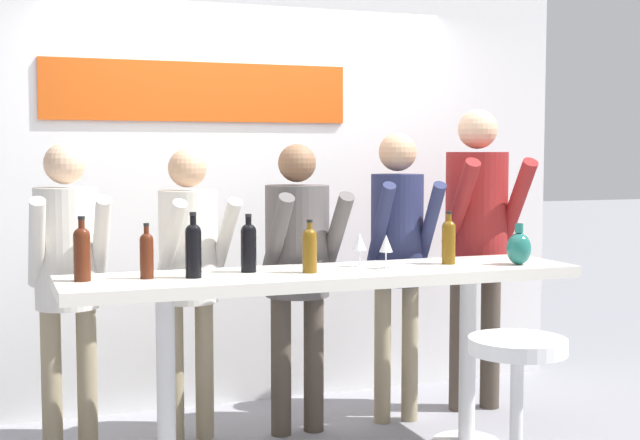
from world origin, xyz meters
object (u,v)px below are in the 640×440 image
object	(u,v)px
person_far_left	(67,263)
wine_bottle_2	(249,245)
wine_bottle_1	(82,251)
person_center_right	(477,224)
person_center_left	(298,256)
person_center	(398,241)
wine_glass_0	(386,245)
person_left	(189,260)
wine_glass_1	(360,243)
wine_bottle_5	(310,248)
wine_bottle_3	(449,240)
decorative_vase	(519,248)
bar_stool	(517,391)
wine_bottle_4	(193,248)
wine_bottle_0	(147,253)
tasting_table	(326,299)

from	to	relation	value
person_far_left	wine_bottle_2	world-z (taller)	person_far_left
wine_bottle_1	person_center_right	bearing A→B (deg)	12.19
person_center_left	person_center_right	world-z (taller)	person_center_right
person_center	wine_glass_0	size ratio (longest dim) A/B	9.61
person_left	wine_glass_1	distance (m)	0.95
person_center_left	wine_bottle_5	size ratio (longest dim) A/B	6.19
person_far_left	wine_bottle_3	world-z (taller)	person_far_left
wine_bottle_3	wine_glass_0	world-z (taller)	wine_bottle_3
person_left	person_far_left	bearing A→B (deg)	175.21
person_center_right	wine_bottle_2	world-z (taller)	person_center_right
person_center	person_center_right	distance (m)	0.58
person_center_left	wine_bottle_1	distance (m)	1.30
person_center_left	decorative_vase	world-z (taller)	person_center_left
wine_bottle_1	decorative_vase	xyz separation A→B (m)	(2.23, -0.19, -0.05)
wine_bottle_3	person_center	bearing A→B (deg)	98.44
bar_stool	person_center_right	bearing A→B (deg)	67.29
person_left	wine_bottle_1	size ratio (longest dim) A/B	5.32
wine_bottle_2	wine_glass_1	bearing A→B (deg)	0.86
wine_bottle_2	decorative_vase	bearing A→B (deg)	-8.69
person_left	wine_bottle_5	distance (m)	0.80
wine_bottle_4	wine_glass_1	size ratio (longest dim) A/B	1.77
bar_stool	person_left	bearing A→B (deg)	132.94
bar_stool	decorative_vase	xyz separation A→B (m)	(0.39, 0.60, 0.58)
person_far_left	wine_bottle_3	bearing A→B (deg)	-15.76
person_center_right	wine_bottle_0	distance (m)	2.17
person_left	wine_glass_0	distance (m)	1.09
bar_stool	person_far_left	xyz separation A→B (m)	(-1.88, 1.28, 0.52)
person_center_right	wine_bottle_5	bearing A→B (deg)	-148.94
person_far_left	decorative_vase	bearing A→B (deg)	-17.27
person_far_left	wine_glass_1	world-z (taller)	person_far_left
bar_stool	wine_bottle_3	bearing A→B (deg)	85.99
person_center_right	wine_glass_1	world-z (taller)	person_center_right
wine_bottle_5	wine_glass_1	world-z (taller)	wine_bottle_5
wine_bottle_4	decorative_vase	size ratio (longest dim) A/B	1.43
tasting_table	person_center_left	world-z (taller)	person_center_left
wine_bottle_2	wine_glass_0	world-z (taller)	wine_bottle_2
bar_stool	wine_bottle_0	distance (m)	1.84
person_left	wine_bottle_0	world-z (taller)	person_left
bar_stool	wine_bottle_0	bearing A→B (deg)	153.65
decorative_vase	person_far_left	bearing A→B (deg)	163.38
wine_bottle_2	bar_stool	bearing A→B (deg)	-38.39
person_center	wine_glass_0	world-z (taller)	person_center
bar_stool	decorative_vase	size ratio (longest dim) A/B	3.39
person_center_right	person_left	bearing A→B (deg)	-174.62
person_center	wine_bottle_4	distance (m)	1.42
person_center	wine_bottle_1	distance (m)	1.88
person_far_left	person_left	world-z (taller)	person_far_left
person_center	wine_bottle_3	xyz separation A→B (m)	(0.07, -0.48, 0.05)
wine_glass_1	person_far_left	bearing A→B (deg)	162.72
person_center	person_center_right	size ratio (longest dim) A/B	0.92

